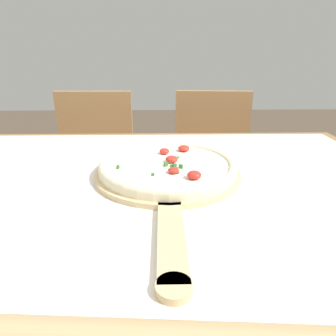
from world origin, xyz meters
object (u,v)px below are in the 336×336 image
(pizza_peel, at_px, (168,177))
(pizza, at_px, (168,165))
(chair_left, at_px, (95,168))
(chair_right, at_px, (211,167))

(pizza_peel, height_order, pizza, pizza)
(chair_left, xyz_separation_m, chair_right, (0.60, -0.00, 0.00))
(pizza_peel, xyz_separation_m, pizza, (0.00, 0.03, 0.02))
(pizza_peel, distance_m, chair_right, 0.86)
(chair_left, bearing_deg, pizza_peel, -64.44)
(chair_left, bearing_deg, pizza, -63.64)
(pizza, xyz_separation_m, chair_left, (-0.36, 0.75, -0.30))
(pizza, distance_m, chair_left, 0.88)
(pizza_peel, height_order, chair_right, chair_right)
(chair_right, bearing_deg, chair_left, -174.78)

